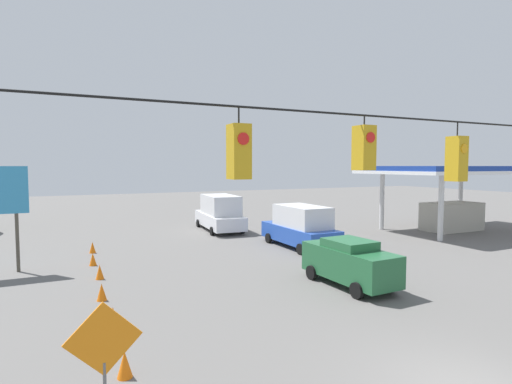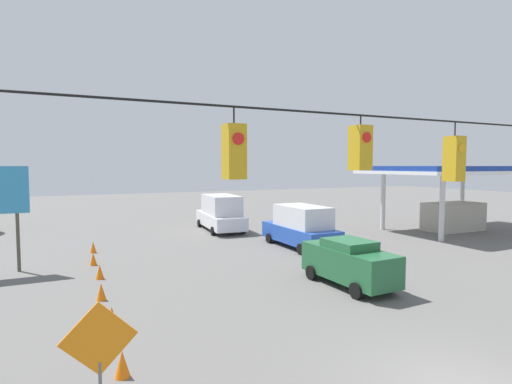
{
  "view_description": "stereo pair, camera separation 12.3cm",
  "coord_description": "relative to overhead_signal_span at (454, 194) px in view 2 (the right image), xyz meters",
  "views": [
    {
      "loc": [
        7.97,
        5.66,
        5.1
      ],
      "look_at": [
        -0.71,
        -12.44,
        3.78
      ],
      "focal_mm": 28.0,
      "sensor_mm": 36.0,
      "label": 1
    },
    {
      "loc": [
        7.86,
        5.72,
        5.1
      ],
      "look_at": [
        -0.71,
        -12.44,
        3.78
      ],
      "focal_mm": 28.0,
      "sensor_mm": 36.0,
      "label": 2
    }
  ],
  "objects": [
    {
      "name": "gas_station",
      "position": [
        -19.49,
        -15.38,
        -0.75
      ],
      "size": [
        13.33,
        8.05,
        5.09
      ],
      "color": "navy",
      "rests_on": "ground_plane"
    },
    {
      "name": "traffic_cone_fourth",
      "position": [
        6.73,
        -12.8,
        -4.14
      ],
      "size": [
        0.37,
        0.37,
        0.66
      ],
      "primitive_type": "cone",
      "color": "orange",
      "rests_on": "ground_plane"
    },
    {
      "name": "work_zone_sign",
      "position": [
        7.51,
        -0.79,
        -2.48
      ],
      "size": [
        1.27,
        0.06,
        2.84
      ],
      "color": "slate",
      "rests_on": "ground_plane"
    },
    {
      "name": "traffic_cone_fifth",
      "position": [
        6.85,
        -15.59,
        -4.14
      ],
      "size": [
        0.37,
        0.37,
        0.66
      ],
      "primitive_type": "cone",
      "color": "orange",
      "rests_on": "ground_plane"
    },
    {
      "name": "traffic_cone_third",
      "position": [
        6.89,
        -9.71,
        -4.14
      ],
      "size": [
        0.37,
        0.37,
        0.66
      ],
      "primitive_type": "cone",
      "color": "orange",
      "rests_on": "ground_plane"
    },
    {
      "name": "box_truck_white_oncoming_deep",
      "position": [
        -2.93,
        -23.27,
        -3.08
      ],
      "size": [
        2.94,
        6.84,
        2.8
      ],
      "color": "silver",
      "rests_on": "ground_plane"
    },
    {
      "name": "sedan_green_crossing_near",
      "position": [
        -2.8,
        -7.2,
        -3.44
      ],
      "size": [
        2.12,
        4.58,
        1.97
      ],
      "color": "#236038",
      "rests_on": "ground_plane"
    },
    {
      "name": "traffic_cone_farthest",
      "position": [
        6.68,
        -18.77,
        -4.14
      ],
      "size": [
        0.37,
        0.37,
        0.66
      ],
      "primitive_type": "cone",
      "color": "orange",
      "rests_on": "ground_plane"
    },
    {
      "name": "overhead_signal_span",
      "position": [
        0.0,
        0.0,
        0.0
      ],
      "size": [
        20.74,
        0.38,
        7.05
      ],
      "color": "#4C473D",
      "rests_on": "ground_plane"
    },
    {
      "name": "box_truck_blue_oncoming_far",
      "position": [
        -5.21,
        -14.97,
        -3.16
      ],
      "size": [
        2.55,
        6.04,
        2.62
      ],
      "color": "#234CB2",
      "rests_on": "ground_plane"
    },
    {
      "name": "traffic_cone_second",
      "position": [
        6.77,
        -6.88,
        -4.14
      ],
      "size": [
        0.37,
        0.37,
        0.66
      ],
      "primitive_type": "cone",
      "color": "orange",
      "rests_on": "ground_plane"
    },
    {
      "name": "traffic_cone_nearest",
      "position": [
        6.85,
        -3.59,
        -4.14
      ],
      "size": [
        0.37,
        0.37,
        0.66
      ],
      "primitive_type": "cone",
      "color": "orange",
      "rests_on": "ground_plane"
    }
  ]
}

